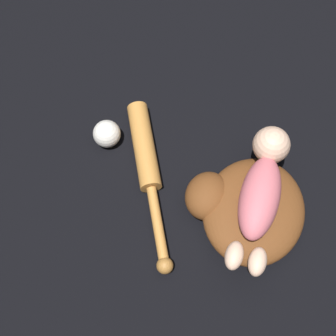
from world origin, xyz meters
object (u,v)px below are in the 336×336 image
baby_figure (262,187)px  baseball (107,134)px  baseball_glove (246,208)px  baseball_bat (147,163)px

baby_figure → baseball: (0.24, 0.39, -0.10)m
baseball_glove → baseball_bat: size_ratio=0.77×
baseball_glove → baseball_bat: (0.16, 0.25, -0.02)m
baseball_glove → baseball: bearing=53.7°
baseball_glove → baseball_bat: baseball_glove is taller
baseball_glove → baby_figure: size_ratio=1.02×
baseball_bat → baseball_glove: bearing=-123.3°
baseball_bat → baseball: 0.15m
baseball_bat → baseball: (0.10, 0.11, 0.01)m
baseball_bat → baby_figure: bearing=-117.3°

